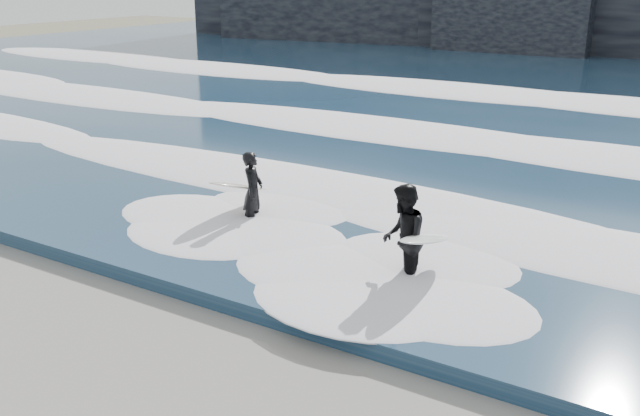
# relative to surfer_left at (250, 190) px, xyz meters

# --- Properties ---
(ground) EXTENTS (120.00, 120.00, 0.00)m
(ground) POSITION_rel_surfer_left_xyz_m (2.52, -6.55, -0.87)
(ground) COLOR #726B4B
(ground) RESTS_ON ground
(sea) EXTENTS (90.00, 52.00, 0.30)m
(sea) POSITION_rel_surfer_left_xyz_m (2.52, 22.45, -0.72)
(sea) COLOR navy
(sea) RESTS_ON ground
(foam_near) EXTENTS (60.00, 3.20, 0.20)m
(foam_near) POSITION_rel_surfer_left_xyz_m (2.52, 2.45, -0.47)
(foam_near) COLOR white
(foam_near) RESTS_ON sea
(foam_mid) EXTENTS (60.00, 4.00, 0.24)m
(foam_mid) POSITION_rel_surfer_left_xyz_m (2.52, 9.45, -0.45)
(foam_mid) COLOR white
(foam_mid) RESTS_ON sea
(foam_far) EXTENTS (60.00, 4.80, 0.30)m
(foam_far) POSITION_rel_surfer_left_xyz_m (2.52, 18.45, -0.42)
(foam_far) COLOR white
(foam_far) RESTS_ON sea
(surfer_left) EXTENTS (1.00, 2.02, 1.73)m
(surfer_left) POSITION_rel_surfer_left_xyz_m (0.00, 0.00, 0.00)
(surfer_left) COLOR black
(surfer_left) RESTS_ON ground
(surfer_right) EXTENTS (1.24, 1.98, 1.93)m
(surfer_right) POSITION_rel_surfer_left_xyz_m (4.21, -1.08, 0.10)
(surfer_right) COLOR black
(surfer_right) RESTS_ON ground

